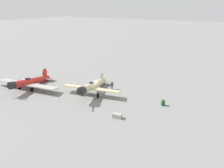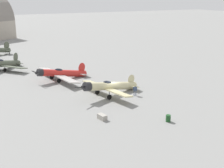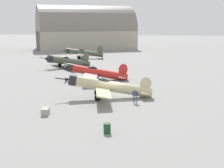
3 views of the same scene
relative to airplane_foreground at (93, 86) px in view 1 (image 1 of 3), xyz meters
name	(u,v)px [view 1 (image 1 of 3)]	position (x,y,z in m)	size (l,w,h in m)	color
ground_plane	(94,92)	(0.12, -0.50, -1.53)	(400.00, 400.00, 0.00)	gray
airplane_foreground	(93,86)	(0.00, 0.00, 0.00)	(10.90, 12.02, 3.19)	beige
airplane_mid_apron	(29,82)	(12.17, 4.31, -0.24)	(13.44, 10.75, 3.09)	red
ground_crew_mechanic	(112,84)	(-1.96, -3.61, -0.50)	(0.34, 0.64, 1.70)	#384766
equipment_crate	(117,116)	(-8.19, 5.13, -1.19)	(1.47, 0.98, 0.68)	#9E998E
fuel_drum	(163,103)	(-12.63, -2.17, -1.09)	(0.66, 0.66, 0.89)	#19471E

